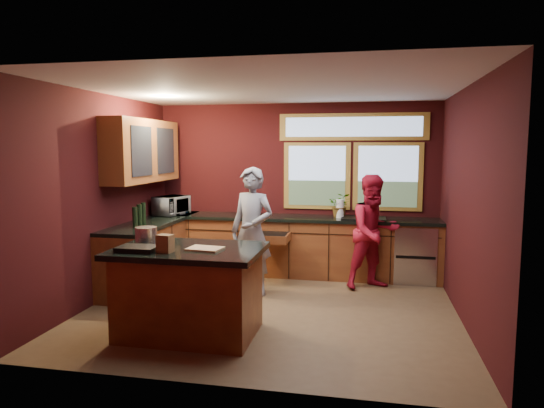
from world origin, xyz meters
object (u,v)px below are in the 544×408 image
(person_red, at_px, (374,232))
(cutting_board, at_px, (205,249))
(stock_pot, at_px, (146,235))
(island, at_px, (189,291))
(person_grey, at_px, (252,232))

(person_red, distance_m, cutting_board, 2.82)
(person_red, bearing_deg, stock_pot, -172.39)
(island, relative_size, person_grey, 0.89)
(person_red, bearing_deg, person_grey, 170.00)
(person_grey, bearing_deg, island, -83.02)
(person_grey, xyz_separation_m, cutting_board, (-0.12, -1.58, 0.09))
(island, height_order, person_grey, person_grey)
(person_red, bearing_deg, island, -163.25)
(island, bearing_deg, person_grey, 78.09)
(island, xyz_separation_m, person_red, (1.95, 2.16, 0.33))
(person_grey, bearing_deg, person_red, 40.08)
(cutting_board, bearing_deg, person_red, 51.65)
(person_red, xyz_separation_m, stock_pot, (-2.50, -2.01, 0.22))
(cutting_board, bearing_deg, person_grey, 85.58)
(person_grey, bearing_deg, stock_pot, -103.45)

